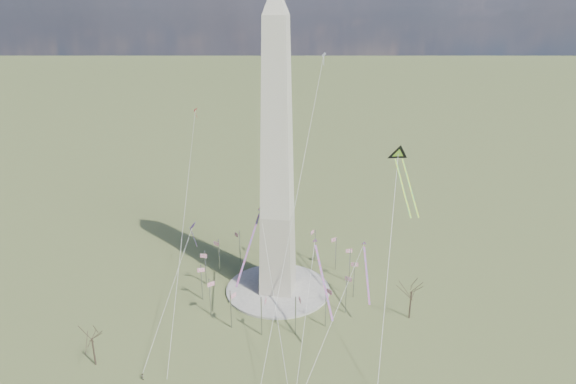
% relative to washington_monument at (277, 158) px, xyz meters
% --- Properties ---
extents(ground, '(2000.00, 2000.00, 0.00)m').
position_rel_washington_monument_xyz_m(ground, '(0.00, 0.00, -47.95)').
color(ground, '#4A592C').
rests_on(ground, ground).
extents(plaza, '(36.00, 36.00, 0.80)m').
position_rel_washington_monument_xyz_m(plaza, '(0.00, 0.00, -47.55)').
color(plaza, '#B8B4A9').
rests_on(plaza, ground).
extents(washington_monument, '(15.56, 15.56, 100.00)m').
position_rel_washington_monument_xyz_m(washington_monument, '(0.00, 0.00, 0.00)').
color(washington_monument, '#B6AC99').
rests_on(washington_monument, plaza).
extents(flagpole_ring, '(54.40, 54.40, 13.00)m').
position_rel_washington_monument_xyz_m(flagpole_ring, '(-0.00, -0.00, -40.68)').
color(flagpole_ring, '#ADAFB4').
rests_on(flagpole_ring, ground).
extents(tree_near, '(8.14, 8.14, 14.24)m').
position_rel_washington_monument_xyz_m(tree_near, '(44.23, -9.32, -37.81)').
color(tree_near, '#402E26').
rests_on(tree_near, ground).
extents(tree_far, '(7.34, 7.34, 12.85)m').
position_rel_washington_monument_xyz_m(tree_far, '(-42.33, -47.14, -38.79)').
color(tree_far, '#402E26').
rests_on(tree_far, ground).
extents(person_west, '(1.05, 0.95, 1.77)m').
position_rel_washington_monument_xyz_m(person_west, '(-26.95, -50.44, -47.07)').
color(person_west, gray).
rests_on(person_west, ground).
extents(kite_delta_black, '(10.56, 21.09, 17.18)m').
position_rel_washington_monument_xyz_m(kite_delta_black, '(37.94, 3.15, 1.17)').
color(kite_delta_black, black).
rests_on(kite_delta_black, ground).
extents(kite_diamond_purple, '(1.86, 3.34, 10.43)m').
position_rel_washington_monument_xyz_m(kite_diamond_purple, '(-33.31, 9.44, -31.05)').
color(kite_diamond_purple, '#461C81').
rests_on(kite_diamond_purple, ground).
extents(kite_streamer_left, '(8.95, 20.99, 15.07)m').
position_rel_washington_monument_xyz_m(kite_streamer_left, '(16.80, -20.80, -26.38)').
color(kite_streamer_left, '#FF2838').
rests_on(kite_streamer_left, ground).
extents(kite_streamer_mid, '(3.72, 24.53, 16.84)m').
position_rel_washington_monument_xyz_m(kite_streamer_mid, '(-6.68, -7.62, -23.64)').
color(kite_streamer_mid, '#FF2838').
rests_on(kite_streamer_mid, ground).
extents(kite_streamer_right, '(4.07, 18.60, 12.82)m').
position_rel_washington_monument_xyz_m(kite_streamer_right, '(29.75, -4.32, -33.16)').
color(kite_streamer_right, '#FF2838').
rests_on(kite_streamer_right, ground).
extents(kite_small_red, '(1.35, 1.92, 4.00)m').
position_rel_washington_monument_xyz_m(kite_small_red, '(-40.67, 39.88, 6.01)').
color(kite_small_red, red).
rests_on(kite_small_red, ground).
extents(kite_small_white, '(1.86, 1.62, 4.83)m').
position_rel_washington_monument_xyz_m(kite_small_white, '(9.55, 44.15, 27.59)').
color(kite_small_white, white).
rests_on(kite_small_white, ground).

